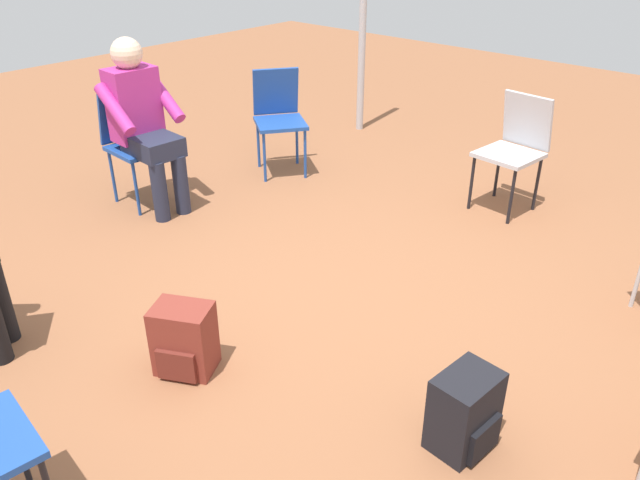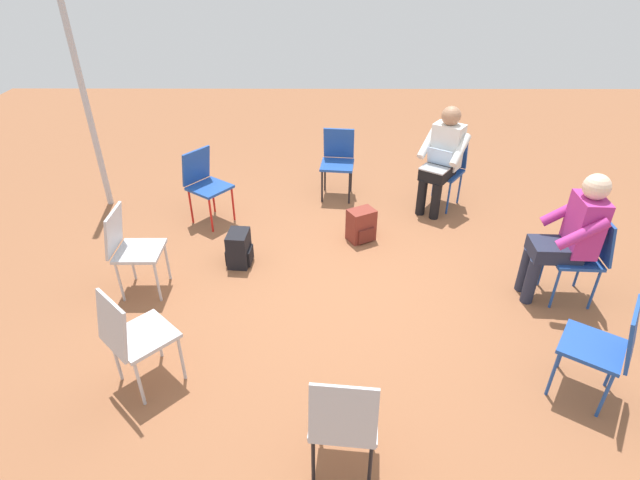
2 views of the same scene
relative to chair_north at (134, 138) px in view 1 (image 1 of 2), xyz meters
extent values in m
plane|color=brown|center=(-0.24, -2.07, -0.50)|extent=(14.00, 14.00, 0.00)
cube|color=#1E4799|center=(0.00, -0.07, -0.06)|extent=(0.42, 0.42, 0.03)
cylinder|color=#1E4799|center=(0.16, -0.25, -0.29)|extent=(0.02, 0.02, 0.42)
cylinder|color=#1E4799|center=(-0.18, -0.23, -0.29)|extent=(0.02, 0.02, 0.42)
cylinder|color=#1E4799|center=(0.17, 0.09, -0.29)|extent=(0.02, 0.02, 0.42)
cylinder|color=#1E4799|center=(-0.16, 0.11, -0.29)|extent=(0.02, 0.02, 0.42)
cube|color=#1E4799|center=(0.01, 0.12, 0.15)|extent=(0.38, 0.11, 0.40)
cube|color=#1E4799|center=(1.12, -0.43, -0.06)|extent=(0.56, 0.56, 0.03)
cylinder|color=#1E4799|center=(1.16, -0.66, -0.29)|extent=(0.02, 0.02, 0.42)
cylinder|color=#1E4799|center=(0.88, -0.47, -0.29)|extent=(0.02, 0.02, 0.42)
cylinder|color=#1E4799|center=(1.35, -0.38, -0.29)|extent=(0.02, 0.02, 0.42)
cylinder|color=#1E4799|center=(1.07, -0.19, -0.29)|extent=(0.02, 0.02, 0.42)
cube|color=#1E4799|center=(1.23, -0.27, 0.15)|extent=(0.37, 0.29, 0.40)
cylinder|color=#B7B7BC|center=(1.02, -3.36, -0.29)|extent=(0.02, 0.02, 0.42)
cube|color=#B7B7BC|center=(1.70, -2.18, -0.06)|extent=(0.44, 0.44, 0.03)
cylinder|color=black|center=(1.51, -2.33, -0.29)|extent=(0.02, 0.02, 0.42)
cylinder|color=black|center=(1.55, -2.00, -0.29)|extent=(0.02, 0.02, 0.42)
cylinder|color=black|center=(1.85, -2.37, -0.29)|extent=(0.02, 0.02, 0.42)
cylinder|color=black|center=(1.89, -2.03, -0.29)|extent=(0.02, 0.02, 0.42)
cube|color=#B7B7BC|center=(1.89, -2.20, 0.15)|extent=(0.13, 0.39, 0.40)
cylinder|color=black|center=(-1.88, -1.98, -0.29)|extent=(0.02, 0.02, 0.42)
cylinder|color=black|center=(-1.50, -0.99, -0.27)|extent=(0.11, 0.11, 0.45)
cylinder|color=#23283D|center=(0.07, -0.43, -0.27)|extent=(0.11, 0.11, 0.45)
cylinder|color=#23283D|center=(-0.11, -0.43, -0.27)|extent=(0.11, 0.11, 0.45)
cube|color=#23283D|center=(-0.01, -0.26, 0.01)|extent=(0.32, 0.44, 0.14)
cube|color=#B22D84|center=(0.00, -0.07, 0.27)|extent=(0.35, 0.24, 0.52)
sphere|color=beige|center=(0.00, -0.07, 0.63)|extent=(0.22, 0.22, 0.22)
cylinder|color=#B22D84|center=(0.19, -0.18, 0.30)|extent=(0.11, 0.40, 0.31)
cylinder|color=#B22D84|center=(-0.21, -0.16, 0.30)|extent=(0.11, 0.40, 0.31)
cube|color=black|center=(-0.54, -3.16, -0.32)|extent=(0.30, 0.22, 0.36)
cube|color=black|center=(-0.54, -3.16, -0.40)|extent=(0.22, 0.27, 0.16)
cube|color=maroon|center=(-1.02, -1.89, -0.32)|extent=(0.31, 0.34, 0.36)
cube|color=maroon|center=(-1.02, -1.89, -0.40)|extent=(0.31, 0.29, 0.16)
camera|label=1|loc=(-2.39, -4.00, 1.55)|focal=35.00mm
camera|label=2|loc=(3.69, -2.32, 2.41)|focal=28.00mm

